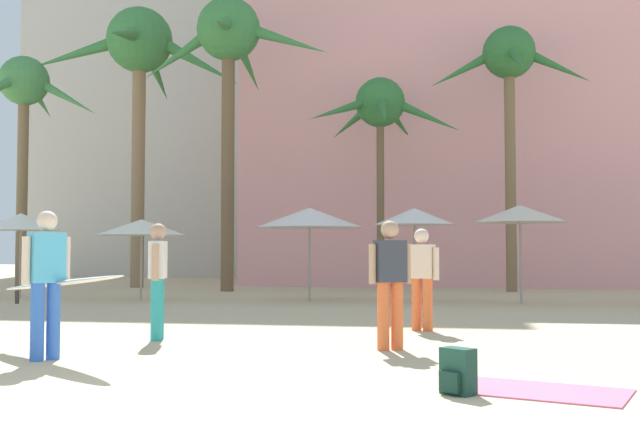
{
  "coord_description": "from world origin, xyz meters",
  "views": [
    {
      "loc": [
        2.38,
        -5.52,
        1.31
      ],
      "look_at": [
        0.45,
        5.67,
        1.85
      ],
      "focal_mm": 43.2,
      "sensor_mm": 36.0,
      "label": 1
    }
  ],
  "objects_px": {
    "palm_tree_far_left": "(509,71)",
    "person_mid_center": "(422,275)",
    "cafe_umbrella_2": "(142,227)",
    "person_mid_right": "(390,279)",
    "person_near_right": "(158,276)",
    "beach_towel": "(542,391)",
    "cafe_umbrella_4": "(309,218)",
    "palm_tree_far_right": "(23,97)",
    "person_mid_left": "(52,280)",
    "palm_tree_right": "(139,56)",
    "cafe_umbrella_3": "(520,214)",
    "palm_tree_center": "(380,112)",
    "cafe_umbrella_0": "(21,222)",
    "cafe_umbrella_7": "(414,217)",
    "palm_tree_left": "(229,48)",
    "backpack": "(457,372)"
  },
  "relations": [
    {
      "from": "palm_tree_far_right",
      "to": "person_mid_left",
      "type": "height_order",
      "value": "palm_tree_far_right"
    },
    {
      "from": "palm_tree_far_right",
      "to": "cafe_umbrella_2",
      "type": "relative_size",
      "value": 3.53
    },
    {
      "from": "palm_tree_far_left",
      "to": "person_near_right",
      "type": "bearing_deg",
      "value": -113.13
    },
    {
      "from": "cafe_umbrella_0",
      "to": "beach_towel",
      "type": "xyz_separation_m",
      "value": [
        12.47,
        -11.96,
        -2.08
      ]
    },
    {
      "from": "backpack",
      "to": "person_mid_left",
      "type": "bearing_deg",
      "value": -69.21
    },
    {
      "from": "palm_tree_far_right",
      "to": "cafe_umbrella_7",
      "type": "distance_m",
      "value": 15.86
    },
    {
      "from": "palm_tree_center",
      "to": "cafe_umbrella_3",
      "type": "relative_size",
      "value": 2.89
    },
    {
      "from": "cafe_umbrella_0",
      "to": "palm_tree_far_right",
      "type": "bearing_deg",
      "value": 121.14
    },
    {
      "from": "palm_tree_center",
      "to": "person_mid_right",
      "type": "bearing_deg",
      "value": -84.23
    },
    {
      "from": "person_mid_left",
      "to": "palm_tree_center",
      "type": "bearing_deg",
      "value": 116.59
    },
    {
      "from": "beach_towel",
      "to": "person_mid_center",
      "type": "relative_size",
      "value": 0.92
    },
    {
      "from": "cafe_umbrella_2",
      "to": "person_mid_center",
      "type": "height_order",
      "value": "cafe_umbrella_2"
    },
    {
      "from": "palm_tree_center",
      "to": "person_mid_left",
      "type": "distance_m",
      "value": 17.28
    },
    {
      "from": "palm_tree_left",
      "to": "palm_tree_right",
      "type": "relative_size",
      "value": 0.95
    },
    {
      "from": "palm_tree_center",
      "to": "cafe_umbrella_4",
      "type": "height_order",
      "value": "palm_tree_center"
    },
    {
      "from": "palm_tree_center",
      "to": "person_mid_left",
      "type": "relative_size",
      "value": 2.6
    },
    {
      "from": "palm_tree_far_right",
      "to": "cafe_umbrella_2",
      "type": "height_order",
      "value": "palm_tree_far_right"
    },
    {
      "from": "beach_towel",
      "to": "cafe_umbrella_4",
      "type": "bearing_deg",
      "value": 110.12
    },
    {
      "from": "cafe_umbrella_4",
      "to": "person_mid_left",
      "type": "relative_size",
      "value": 1.03
    },
    {
      "from": "palm_tree_right",
      "to": "person_mid_center",
      "type": "distance_m",
      "value": 18.25
    },
    {
      "from": "person_mid_right",
      "to": "person_near_right",
      "type": "xyz_separation_m",
      "value": [
        -3.45,
        0.57,
        0.0
      ]
    },
    {
      "from": "palm_tree_center",
      "to": "cafe_umbrella_2",
      "type": "distance_m",
      "value": 9.11
    },
    {
      "from": "palm_tree_center",
      "to": "beach_towel",
      "type": "xyz_separation_m",
      "value": [
        3.12,
        -17.61,
        -5.86
      ]
    },
    {
      "from": "palm_tree_center",
      "to": "beach_towel",
      "type": "bearing_deg",
      "value": -79.96
    },
    {
      "from": "cafe_umbrella_2",
      "to": "person_mid_right",
      "type": "relative_size",
      "value": 1.38
    },
    {
      "from": "palm_tree_left",
      "to": "person_mid_right",
      "type": "xyz_separation_m",
      "value": [
        6.28,
        -13.64,
        -6.95
      ]
    },
    {
      "from": "person_mid_left",
      "to": "person_near_right",
      "type": "xyz_separation_m",
      "value": [
        0.53,
        2.08,
        -0.01
      ]
    },
    {
      "from": "cafe_umbrella_0",
      "to": "person_mid_left",
      "type": "xyz_separation_m",
      "value": [
        6.88,
        -10.73,
        -1.14
      ]
    },
    {
      "from": "cafe_umbrella_4",
      "to": "palm_tree_left",
      "type": "bearing_deg",
      "value": 129.19
    },
    {
      "from": "palm_tree_right",
      "to": "person_mid_left",
      "type": "distance_m",
      "value": 19.53
    },
    {
      "from": "palm_tree_far_left",
      "to": "cafe_umbrella_2",
      "type": "xyz_separation_m",
      "value": [
        -9.93,
        -5.81,
        -5.14
      ]
    },
    {
      "from": "palm_tree_far_left",
      "to": "palm_tree_right",
      "type": "distance_m",
      "value": 12.89
    },
    {
      "from": "cafe_umbrella_2",
      "to": "palm_tree_far_right",
      "type": "bearing_deg",
      "value": 139.75
    },
    {
      "from": "palm_tree_right",
      "to": "cafe_umbrella_3",
      "type": "bearing_deg",
      "value": -26.36
    },
    {
      "from": "palm_tree_far_right",
      "to": "beach_towel",
      "type": "xyz_separation_m",
      "value": [
        15.99,
        -17.78,
        -6.81
      ]
    },
    {
      "from": "person_mid_center",
      "to": "person_near_right",
      "type": "xyz_separation_m",
      "value": [
        -3.77,
        -1.93,
        0.02
      ]
    },
    {
      "from": "palm_tree_far_left",
      "to": "cafe_umbrella_2",
      "type": "bearing_deg",
      "value": -149.66
    },
    {
      "from": "backpack",
      "to": "cafe_umbrella_2",
      "type": "bearing_deg",
      "value": -107.94
    },
    {
      "from": "palm_tree_right",
      "to": "cafe_umbrella_3",
      "type": "height_order",
      "value": "palm_tree_right"
    },
    {
      "from": "person_mid_left",
      "to": "palm_tree_right",
      "type": "bearing_deg",
      "value": 145.17
    },
    {
      "from": "cafe_umbrella_0",
      "to": "palm_tree_right",
      "type": "bearing_deg",
      "value": 83.75
    },
    {
      "from": "palm_tree_far_left",
      "to": "person_mid_center",
      "type": "relative_size",
      "value": 5.1
    },
    {
      "from": "cafe_umbrella_2",
      "to": "person_mid_right",
      "type": "bearing_deg",
      "value": -51.14
    },
    {
      "from": "palm_tree_right",
      "to": "person_mid_right",
      "type": "distance_m",
      "value": 19.93
    },
    {
      "from": "cafe_umbrella_4",
      "to": "palm_tree_right",
      "type": "bearing_deg",
      "value": 140.3
    },
    {
      "from": "palm_tree_far_left",
      "to": "person_mid_right",
      "type": "bearing_deg",
      "value": -100.12
    },
    {
      "from": "palm_tree_right",
      "to": "person_mid_center",
      "type": "bearing_deg",
      "value": -51.12
    },
    {
      "from": "cafe_umbrella_3",
      "to": "cafe_umbrella_0",
      "type": "bearing_deg",
      "value": -179.85
    },
    {
      "from": "cafe_umbrella_0",
      "to": "person_mid_left",
      "type": "height_order",
      "value": "cafe_umbrella_0"
    },
    {
      "from": "backpack",
      "to": "person_mid_left",
      "type": "height_order",
      "value": "person_mid_left"
    }
  ]
}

